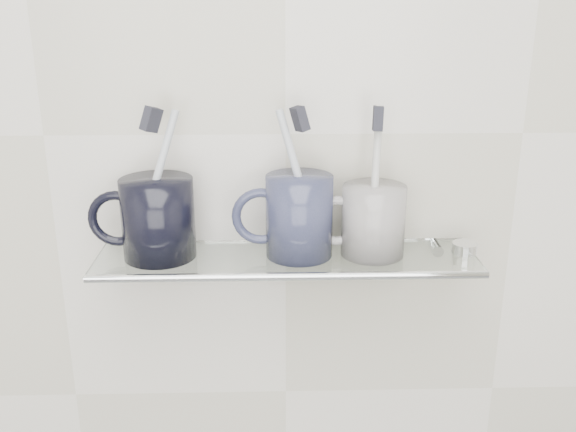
{
  "coord_description": "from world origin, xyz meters",
  "views": [
    {
      "loc": [
        -0.02,
        0.26,
        1.42
      ],
      "look_at": [
        0.0,
        1.04,
        1.16
      ],
      "focal_mm": 40.0,
      "sensor_mm": 36.0,
      "label": 1
    }
  ],
  "objects_px": {
    "mug_left": "(158,218)",
    "mug_right": "(373,221)",
    "mug_center": "(299,216)",
    "shelf_glass": "(287,259)"
  },
  "relations": [
    {
      "from": "shelf_glass",
      "to": "mug_center",
      "type": "xyz_separation_m",
      "value": [
        0.02,
        0.0,
        0.06
      ]
    },
    {
      "from": "shelf_glass",
      "to": "mug_center",
      "type": "distance_m",
      "value": 0.06
    },
    {
      "from": "shelf_glass",
      "to": "mug_center",
      "type": "relative_size",
      "value": 4.64
    },
    {
      "from": "mug_left",
      "to": "mug_right",
      "type": "xyz_separation_m",
      "value": [
        0.28,
        0.0,
        -0.01
      ]
    },
    {
      "from": "shelf_glass",
      "to": "mug_left",
      "type": "xyz_separation_m",
      "value": [
        -0.17,
        0.0,
        0.06
      ]
    },
    {
      "from": "mug_center",
      "to": "shelf_glass",
      "type": "bearing_deg",
      "value": -163.79
    },
    {
      "from": "mug_left",
      "to": "mug_center",
      "type": "distance_m",
      "value": 0.18
    },
    {
      "from": "mug_left",
      "to": "shelf_glass",
      "type": "bearing_deg",
      "value": 10.41
    },
    {
      "from": "shelf_glass",
      "to": "mug_center",
      "type": "height_order",
      "value": "mug_center"
    },
    {
      "from": "mug_left",
      "to": "mug_center",
      "type": "relative_size",
      "value": 0.98
    }
  ]
}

